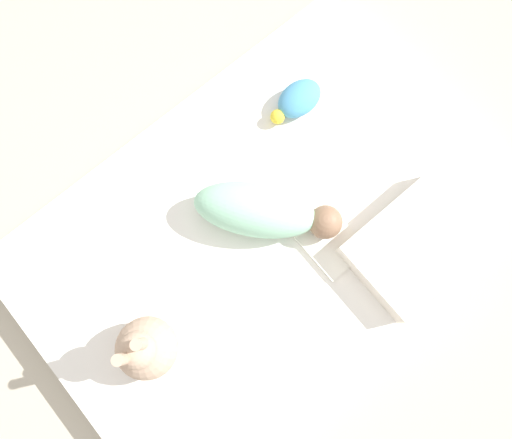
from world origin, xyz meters
TOP-DOWN VIEW (x-y plane):
  - ground_plane at (0.00, 0.00)m, footprint 12.00×12.00m
  - bed_mattress at (0.00, 0.00)m, footprint 1.55×1.03m
  - burp_cloth at (-0.15, 0.19)m, footprint 0.16×0.19m
  - swaddled_baby at (-0.04, -0.02)m, footprint 0.39×0.43m
  - pillow at (-0.35, 0.37)m, footprint 0.40×0.30m
  - bunny_plush at (0.49, 0.08)m, footprint 0.19×0.19m
  - turtle_plush at (-0.39, -0.25)m, footprint 0.20×0.12m

SIDE VIEW (x-z plane):
  - ground_plane at x=0.00m, z-range 0.00..0.00m
  - bed_mattress at x=0.00m, z-range 0.00..0.12m
  - burp_cloth at x=-0.15m, z-range 0.12..0.14m
  - turtle_plush at x=-0.39m, z-range 0.12..0.21m
  - pillow at x=-0.35m, z-range 0.12..0.22m
  - swaddled_baby at x=-0.04m, z-range 0.12..0.29m
  - bunny_plush at x=0.49m, z-range 0.07..0.41m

